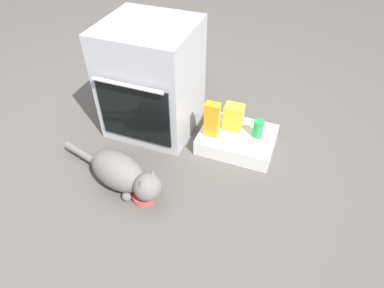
{
  "coord_description": "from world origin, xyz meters",
  "views": [
    {
      "loc": [
        0.92,
        -1.28,
        1.51
      ],
      "look_at": [
        0.45,
        0.01,
        0.25
      ],
      "focal_mm": 30.73,
      "sensor_mm": 36.0,
      "label": 1
    }
  ],
  "objects_px": {
    "cat": "(123,173)",
    "soda_can": "(258,129)",
    "juice_carton": "(212,120)",
    "pantry_cabinet": "(237,139)",
    "oven": "(152,79)",
    "snack_bag": "(233,117)",
    "food_bowl": "(144,196)"
  },
  "relations": [
    {
      "from": "soda_can",
      "to": "juice_carton",
      "type": "bearing_deg",
      "value": -162.36
    },
    {
      "from": "oven",
      "to": "soda_can",
      "type": "relative_size",
      "value": 6.13
    },
    {
      "from": "pantry_cabinet",
      "to": "food_bowl",
      "type": "height_order",
      "value": "pantry_cabinet"
    },
    {
      "from": "cat",
      "to": "soda_can",
      "type": "distance_m",
      "value": 0.88
    },
    {
      "from": "pantry_cabinet",
      "to": "soda_can",
      "type": "bearing_deg",
      "value": 9.58
    },
    {
      "from": "oven",
      "to": "food_bowl",
      "type": "relative_size",
      "value": 5.61
    },
    {
      "from": "pantry_cabinet",
      "to": "cat",
      "type": "distance_m",
      "value": 0.78
    },
    {
      "from": "juice_carton",
      "to": "oven",
      "type": "bearing_deg",
      "value": 167.93
    },
    {
      "from": "oven",
      "to": "soda_can",
      "type": "xyz_separation_m",
      "value": [
        0.73,
        -0.01,
        -0.2
      ]
    },
    {
      "from": "juice_carton",
      "to": "pantry_cabinet",
      "type": "bearing_deg",
      "value": 23.41
    },
    {
      "from": "pantry_cabinet",
      "to": "cat",
      "type": "bearing_deg",
      "value": -131.77
    },
    {
      "from": "food_bowl",
      "to": "cat",
      "type": "bearing_deg",
      "value": 164.41
    },
    {
      "from": "food_bowl",
      "to": "soda_can",
      "type": "distance_m",
      "value": 0.83
    },
    {
      "from": "oven",
      "to": "snack_bag",
      "type": "distance_m",
      "value": 0.59
    },
    {
      "from": "cat",
      "to": "soda_can",
      "type": "xyz_separation_m",
      "value": [
        0.64,
        0.6,
        0.05
      ]
    },
    {
      "from": "pantry_cabinet",
      "to": "food_bowl",
      "type": "relative_size",
      "value": 3.69
    },
    {
      "from": "oven",
      "to": "pantry_cabinet",
      "type": "xyz_separation_m",
      "value": [
        0.61,
        -0.03,
        -0.31
      ]
    },
    {
      "from": "food_bowl",
      "to": "snack_bag",
      "type": "height_order",
      "value": "snack_bag"
    },
    {
      "from": "oven",
      "to": "juice_carton",
      "type": "bearing_deg",
      "value": -12.07
    },
    {
      "from": "pantry_cabinet",
      "to": "snack_bag",
      "type": "xyz_separation_m",
      "value": [
        -0.05,
        0.04,
        0.14
      ]
    },
    {
      "from": "pantry_cabinet",
      "to": "juice_carton",
      "type": "height_order",
      "value": "juice_carton"
    },
    {
      "from": "oven",
      "to": "juice_carton",
      "type": "relative_size",
      "value": 3.06
    },
    {
      "from": "food_bowl",
      "to": "snack_bag",
      "type": "relative_size",
      "value": 0.73
    },
    {
      "from": "food_bowl",
      "to": "soda_can",
      "type": "relative_size",
      "value": 1.09
    },
    {
      "from": "food_bowl",
      "to": "cat",
      "type": "xyz_separation_m",
      "value": [
        -0.14,
        0.04,
        0.1
      ]
    },
    {
      "from": "food_bowl",
      "to": "cat",
      "type": "height_order",
      "value": "cat"
    },
    {
      "from": "soda_can",
      "to": "snack_bag",
      "type": "height_order",
      "value": "snack_bag"
    },
    {
      "from": "snack_bag",
      "to": "juice_carton",
      "type": "bearing_deg",
      "value": -136.1
    },
    {
      "from": "pantry_cabinet",
      "to": "cat",
      "type": "xyz_separation_m",
      "value": [
        -0.52,
        -0.58,
        0.07
      ]
    },
    {
      "from": "soda_can",
      "to": "juice_carton",
      "type": "distance_m",
      "value": 0.3
    },
    {
      "from": "cat",
      "to": "snack_bag",
      "type": "height_order",
      "value": "snack_bag"
    },
    {
      "from": "oven",
      "to": "cat",
      "type": "xyz_separation_m",
      "value": [
        0.09,
        -0.61,
        -0.24
      ]
    }
  ]
}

